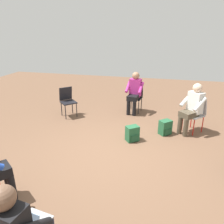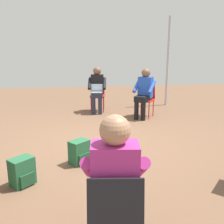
{
  "view_description": "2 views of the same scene",
  "coord_description": "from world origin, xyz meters",
  "px_view_note": "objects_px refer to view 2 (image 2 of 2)",
  "views": [
    {
      "loc": [
        0.98,
        -3.81,
        2.44
      ],
      "look_at": [
        0.02,
        0.11,
        0.89
      ],
      "focal_mm": 35.0,
      "sensor_mm": 36.0,
      "label": 1
    },
    {
      "loc": [
        0.41,
        4.22,
        1.66
      ],
      "look_at": [
        -0.25,
        -0.06,
        0.6
      ],
      "focal_mm": 40.0,
      "sensor_mm": 36.0,
      "label": 2
    }
  ],
  "objects_px": {
    "chair_south": "(98,93)",
    "chair_north": "(115,217)",
    "backpack_near_laptop_user": "(79,153)",
    "person_in_magenta": "(115,180)",
    "person_with_laptop": "(97,87)",
    "person_in_blue": "(144,91)",
    "chair_southwest": "(146,97)",
    "backpack_by_empty_chair": "(22,173)"
  },
  "relations": [
    {
      "from": "chair_north",
      "to": "backpack_near_laptop_user",
      "type": "xyz_separation_m",
      "value": [
        0.21,
        -2.0,
        -0.34
      ]
    },
    {
      "from": "backpack_near_laptop_user",
      "to": "person_in_magenta",
      "type": "bearing_deg",
      "value": 97.36
    },
    {
      "from": "chair_north",
      "to": "person_with_laptop",
      "type": "height_order",
      "value": "person_with_laptop"
    },
    {
      "from": "backpack_near_laptop_user",
      "to": "person_in_blue",
      "type": "bearing_deg",
      "value": -124.69
    },
    {
      "from": "person_with_laptop",
      "to": "person_in_blue",
      "type": "relative_size",
      "value": 1.0
    },
    {
      "from": "person_in_blue",
      "to": "person_with_laptop",
      "type": "bearing_deg",
      "value": 0.95
    },
    {
      "from": "chair_southwest",
      "to": "person_in_magenta",
      "type": "relative_size",
      "value": 0.69
    },
    {
      "from": "backpack_near_laptop_user",
      "to": "backpack_by_empty_chair",
      "type": "relative_size",
      "value": 1.0
    },
    {
      "from": "chair_north",
      "to": "chair_southwest",
      "type": "bearing_deg",
      "value": 78.89
    },
    {
      "from": "chair_southwest",
      "to": "chair_north",
      "type": "height_order",
      "value": "same"
    },
    {
      "from": "person_in_blue",
      "to": "person_in_magenta",
      "type": "relative_size",
      "value": 1.0
    },
    {
      "from": "chair_southwest",
      "to": "chair_north",
      "type": "bearing_deg",
      "value": 107.08
    },
    {
      "from": "chair_north",
      "to": "backpack_by_empty_chair",
      "type": "bearing_deg",
      "value": 130.59
    },
    {
      "from": "person_with_laptop",
      "to": "person_in_blue",
      "type": "bearing_deg",
      "value": 153.67
    },
    {
      "from": "chair_south",
      "to": "chair_north",
      "type": "xyz_separation_m",
      "value": [
        0.4,
        5.39,
        0.0
      ]
    },
    {
      "from": "person_with_laptop",
      "to": "backpack_by_empty_chair",
      "type": "relative_size",
      "value": 3.44
    },
    {
      "from": "backpack_by_empty_chair",
      "to": "person_in_magenta",
      "type": "bearing_deg",
      "value": 126.52
    },
    {
      "from": "person_in_blue",
      "to": "backpack_by_empty_chair",
      "type": "distance_m",
      "value": 3.87
    },
    {
      "from": "chair_southwest",
      "to": "person_in_magenta",
      "type": "xyz_separation_m",
      "value": [
        1.55,
        4.41,
        0.2
      ]
    },
    {
      "from": "chair_north",
      "to": "person_in_magenta",
      "type": "height_order",
      "value": "person_in_magenta"
    },
    {
      "from": "chair_south",
      "to": "chair_north",
      "type": "height_order",
      "value": "same"
    },
    {
      "from": "person_with_laptop",
      "to": "person_in_magenta",
      "type": "relative_size",
      "value": 1.0
    },
    {
      "from": "person_with_laptop",
      "to": "person_in_blue",
      "type": "height_order",
      "value": "same"
    },
    {
      "from": "person_with_laptop",
      "to": "backpack_near_laptop_user",
      "type": "bearing_deg",
      "value": 88.49
    },
    {
      "from": "person_in_blue",
      "to": "backpack_near_laptop_user",
      "type": "xyz_separation_m",
      "value": [
        1.69,
        2.44,
        -0.54
      ]
    },
    {
      "from": "chair_north",
      "to": "backpack_near_laptop_user",
      "type": "distance_m",
      "value": 2.04
    },
    {
      "from": "chair_south",
      "to": "chair_north",
      "type": "relative_size",
      "value": 1.0
    },
    {
      "from": "person_in_magenta",
      "to": "backpack_by_empty_chair",
      "type": "bearing_deg",
      "value": 134.42
    },
    {
      "from": "chair_north",
      "to": "person_with_laptop",
      "type": "xyz_separation_m",
      "value": [
        -0.37,
        -5.22,
        0.2
      ]
    },
    {
      "from": "person_in_blue",
      "to": "person_in_magenta",
      "type": "bearing_deg",
      "value": 107.29
    },
    {
      "from": "chair_north",
      "to": "person_in_blue",
      "type": "xyz_separation_m",
      "value": [
        -1.48,
        -4.44,
        0.2
      ]
    },
    {
      "from": "person_with_laptop",
      "to": "person_in_blue",
      "type": "distance_m",
      "value": 1.35
    },
    {
      "from": "chair_north",
      "to": "person_in_blue",
      "type": "relative_size",
      "value": 0.69
    },
    {
      "from": "person_in_blue",
      "to": "person_in_magenta",
      "type": "distance_m",
      "value": 4.52
    },
    {
      "from": "chair_south",
      "to": "person_in_blue",
      "type": "xyz_separation_m",
      "value": [
        -1.08,
        0.95,
        0.2
      ]
    },
    {
      "from": "backpack_near_laptop_user",
      "to": "chair_south",
      "type": "bearing_deg",
      "value": -100.25
    },
    {
      "from": "chair_southwest",
      "to": "person_in_blue",
      "type": "distance_m",
      "value": 0.26
    },
    {
      "from": "chair_north",
      "to": "backpack_near_laptop_user",
      "type": "bearing_deg",
      "value": 104.01
    },
    {
      "from": "chair_north",
      "to": "person_in_blue",
      "type": "bearing_deg",
      "value": 79.49
    },
    {
      "from": "chair_north",
      "to": "person_with_laptop",
      "type": "bearing_deg",
      "value": 93.81
    },
    {
      "from": "chair_south",
      "to": "person_with_laptop",
      "type": "height_order",
      "value": "person_with_laptop"
    },
    {
      "from": "person_with_laptop",
      "to": "backpack_near_laptop_user",
      "type": "height_order",
      "value": "person_with_laptop"
    }
  ]
}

